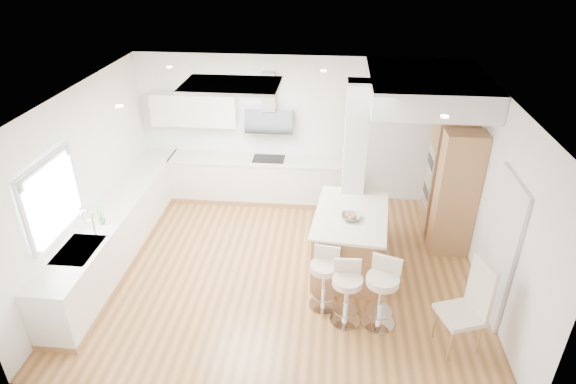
# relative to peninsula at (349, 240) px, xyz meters

# --- Properties ---
(ground) EXTENTS (6.00, 6.00, 0.00)m
(ground) POSITION_rel_peninsula_xyz_m (-1.02, -0.18, -0.50)
(ground) COLOR #AF7841
(ground) RESTS_ON ground
(ceiling) EXTENTS (6.00, 5.00, 0.02)m
(ceiling) POSITION_rel_peninsula_xyz_m (-1.02, -0.18, -0.50)
(ceiling) COLOR white
(ceiling) RESTS_ON ground
(wall_back) EXTENTS (6.00, 0.04, 2.80)m
(wall_back) POSITION_rel_peninsula_xyz_m (-1.02, 2.32, 0.90)
(wall_back) COLOR white
(wall_back) RESTS_ON ground
(wall_left) EXTENTS (0.04, 5.00, 2.80)m
(wall_left) POSITION_rel_peninsula_xyz_m (-4.02, -0.18, 0.90)
(wall_left) COLOR white
(wall_left) RESTS_ON ground
(wall_right) EXTENTS (0.04, 5.00, 2.80)m
(wall_right) POSITION_rel_peninsula_xyz_m (1.98, -0.18, 0.90)
(wall_right) COLOR white
(wall_right) RESTS_ON ground
(skylight) EXTENTS (4.10, 2.10, 0.06)m
(skylight) POSITION_rel_peninsula_xyz_m (-1.82, 0.42, 2.27)
(skylight) COLOR silver
(skylight) RESTS_ON ground
(window_left) EXTENTS (0.06, 1.28, 1.07)m
(window_left) POSITION_rel_peninsula_xyz_m (-3.98, -1.08, 1.20)
(window_left) COLOR white
(window_left) RESTS_ON ground
(doorway_right) EXTENTS (0.05, 1.00, 2.10)m
(doorway_right) POSITION_rel_peninsula_xyz_m (1.95, -0.78, 0.50)
(doorway_right) COLOR #423933
(doorway_right) RESTS_ON ground
(counter_left) EXTENTS (0.63, 4.50, 1.35)m
(counter_left) POSITION_rel_peninsula_xyz_m (-3.72, 0.05, -0.04)
(counter_left) COLOR #AF7C4B
(counter_left) RESTS_ON ground
(counter_back) EXTENTS (3.62, 0.63, 2.50)m
(counter_back) POSITION_rel_peninsula_xyz_m (-1.94, 2.05, 0.20)
(counter_back) COLOR #AF7C4B
(counter_back) RESTS_ON ground
(pillar) EXTENTS (0.35, 0.35, 2.80)m
(pillar) POSITION_rel_peninsula_xyz_m (0.03, 0.77, 0.90)
(pillar) COLOR silver
(pillar) RESTS_ON ground
(soffit) EXTENTS (1.78, 2.20, 0.40)m
(soffit) POSITION_rel_peninsula_xyz_m (1.08, 1.22, 2.10)
(soffit) COLOR white
(soffit) RESTS_ON ground
(oven_column) EXTENTS (0.63, 1.21, 2.10)m
(oven_column) POSITION_rel_peninsula_xyz_m (1.65, 1.05, 0.55)
(oven_column) COLOR #AF7C4B
(oven_column) RESTS_ON ground
(peninsula) EXTENTS (1.23, 1.72, 1.06)m
(peninsula) POSITION_rel_peninsula_xyz_m (0.00, 0.00, 0.00)
(peninsula) COLOR #AF7C4B
(peninsula) RESTS_ON ground
(bar_stool_a) EXTENTS (0.48, 0.48, 0.94)m
(bar_stool_a) POSITION_rel_peninsula_xyz_m (-0.36, -0.95, 0.03)
(bar_stool_a) COLOR silver
(bar_stool_a) RESTS_ON ground
(bar_stool_b) EXTENTS (0.44, 0.44, 0.94)m
(bar_stool_b) POSITION_rel_peninsula_xyz_m (-0.06, -1.23, 0.03)
(bar_stool_b) COLOR silver
(bar_stool_b) RESTS_ON ground
(bar_stool_c) EXTENTS (0.58, 0.58, 1.01)m
(bar_stool_c) POSITION_rel_peninsula_xyz_m (0.40, -1.23, 0.07)
(bar_stool_c) COLOR silver
(bar_stool_c) RESTS_ON ground
(dining_chair) EXTENTS (0.63, 0.63, 1.27)m
(dining_chair) POSITION_rel_peninsula_xyz_m (1.45, -1.52, 0.18)
(dining_chair) COLOR beige
(dining_chair) RESTS_ON ground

